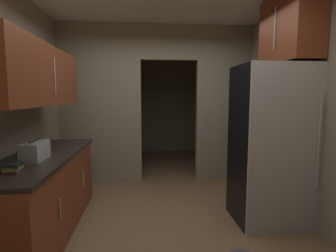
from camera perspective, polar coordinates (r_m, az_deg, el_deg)
The scene contains 9 objects.
ground at distance 3.22m, azimuth -0.59°, elevation -21.51°, with size 20.00×20.00×0.00m, color brown.
kitchen_partition at distance 4.61m, azimuth -3.23°, elevation 5.80°, with size 3.33×0.12×2.74m.
adjoining_room_shell at distance 6.39m, azimuth -3.23°, elevation 5.17°, with size 3.33×2.60×2.74m.
refrigerator at distance 3.34m, azimuth 21.48°, elevation -3.90°, with size 0.82×0.73×1.87m.
lower_cabinet_run at distance 3.26m, azimuth -25.54°, elevation -13.33°, with size 0.66×2.12×0.88m.
upper_cabinet_counterside at distance 3.08m, azimuth -26.71°, elevation 9.77°, with size 0.36×1.90×0.62m.
upper_cabinet_fridgeside at distance 3.58m, azimuth 25.00°, elevation 18.78°, with size 0.36×0.90×0.82m.
boombox at distance 2.91m, azimuth -27.09°, elevation -4.90°, with size 0.19×0.35×0.21m.
book_stack at distance 2.56m, azimuth -30.71°, elevation -7.81°, with size 0.13×0.16×0.07m.
Camera 1 is at (-0.23, -2.83, 1.51)m, focal length 27.93 mm.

